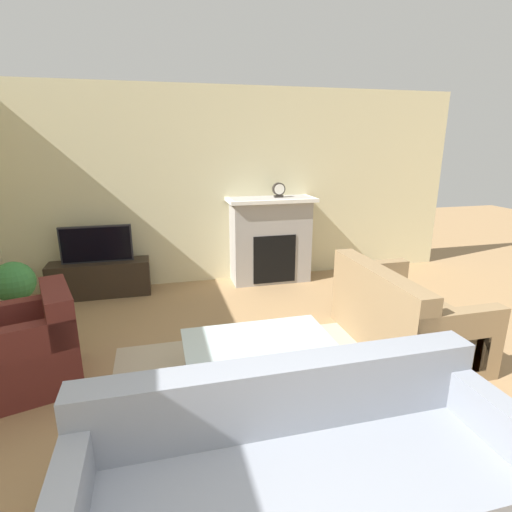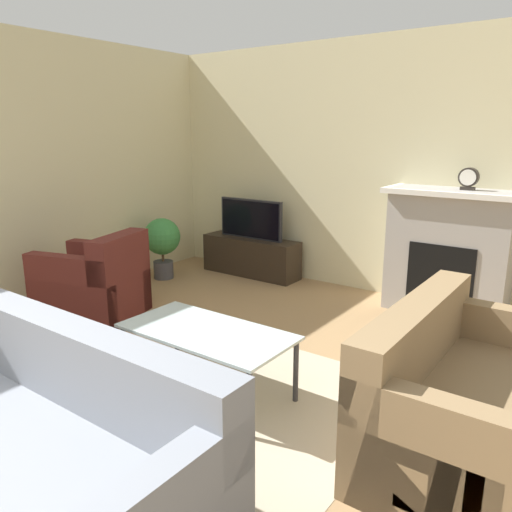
{
  "view_description": "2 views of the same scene",
  "coord_description": "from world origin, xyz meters",
  "views": [
    {
      "loc": [
        -0.5,
        -0.55,
        1.97
      ],
      "look_at": [
        0.45,
        3.21,
        0.86
      ],
      "focal_mm": 28.0,
      "sensor_mm": 36.0,
      "label": 1
    },
    {
      "loc": [
        2.31,
        -0.05,
        1.75
      ],
      "look_at": [
        0.16,
        2.91,
        0.83
      ],
      "focal_mm": 35.0,
      "sensor_mm": 36.0,
      "label": 2
    }
  ],
  "objects": [
    {
      "name": "tv",
      "position": [
        -1.27,
        4.77,
        0.7
      ],
      "size": [
        0.88,
        0.06,
        0.48
      ],
      "color": "#232328",
      "rests_on": "tv_stand"
    },
    {
      "name": "coffee_table",
      "position": [
        0.22,
        2.27,
        0.41
      ],
      "size": [
        1.17,
        0.59,
        0.46
      ],
      "color": "#333338",
      "rests_on": "ground_plane"
    },
    {
      "name": "potted_plant",
      "position": [
        -2.04,
        4.02,
        0.47
      ],
      "size": [
        0.44,
        0.44,
        0.74
      ],
      "color": "#47474C",
      "rests_on": "ground_plane"
    },
    {
      "name": "fireplace",
      "position": [
        1.07,
        4.81,
        0.64
      ],
      "size": [
        1.23,
        0.5,
        1.22
      ],
      "color": "#9E9993",
      "rests_on": "ground_plane"
    },
    {
      "name": "couch_loveseat",
      "position": [
        1.78,
        2.61,
        0.29
      ],
      "size": [
        0.86,
        1.51,
        0.82
      ],
      "rotation": [
        0.0,
        0.0,
        1.57
      ],
      "color": "#8C704C",
      "rests_on": "ground_plane"
    },
    {
      "name": "tv_stand",
      "position": [
        -1.27,
        4.77,
        0.23
      ],
      "size": [
        1.26,
        0.36,
        0.46
      ],
      "color": "#2D2319",
      "rests_on": "ground_plane"
    },
    {
      "name": "wall_left",
      "position": [
        -2.49,
        2.52,
        1.35
      ],
      "size": [
        0.06,
        8.03,
        2.7
      ],
      "color": "beige",
      "rests_on": "ground_plane"
    },
    {
      "name": "mantel_clock",
      "position": [
        1.18,
        4.81,
        1.32
      ],
      "size": [
        0.17,
        0.07,
        0.2
      ],
      "color": "#28231E",
      "rests_on": "fireplace"
    },
    {
      "name": "armchair_by_window",
      "position": [
        -1.64,
        2.74,
        0.3
      ],
      "size": [
        1.06,
        0.95,
        0.82
      ],
      "rotation": [
        0.0,
        0.0,
        -1.28
      ],
      "color": "#5B231E",
      "rests_on": "ground_plane"
    },
    {
      "name": "wall_back",
      "position": [
        0.0,
        5.06,
        1.35
      ],
      "size": [
        7.93,
        0.06,
        2.7
      ],
      "color": "beige",
      "rests_on": "ground_plane"
    },
    {
      "name": "couch_sectional",
      "position": [
        0.13,
        1.0,
        0.29
      ],
      "size": [
        2.28,
        0.85,
        0.82
      ],
      "color": "gray",
      "rests_on": "ground_plane"
    },
    {
      "name": "area_rug",
      "position": [
        0.22,
        2.33,
        0.0
      ],
      "size": [
        2.37,
        1.79,
        0.0
      ],
      "color": "#B7A88E",
      "rests_on": "ground_plane"
    }
  ]
}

